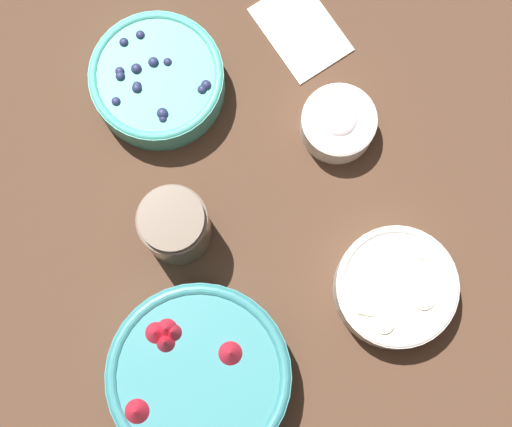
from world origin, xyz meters
name	(u,v)px	position (x,y,z in m)	size (l,w,h in m)	color
ground_plane	(223,165)	(0.00, 0.00, 0.00)	(4.00, 4.00, 0.00)	#4C3323
bowl_strawberries	(201,376)	(0.27, -0.07, 0.04)	(0.23, 0.23, 0.08)	teal
bowl_blueberries	(160,79)	(-0.12, -0.06, 0.03)	(0.18, 0.18, 0.06)	#47AD9E
bowl_bananas	(398,287)	(0.20, 0.19, 0.03)	(0.15, 0.15, 0.05)	silver
bowl_cream	(341,123)	(-0.02, 0.16, 0.03)	(0.10, 0.10, 0.05)	white
jar_chocolate	(178,226)	(0.08, -0.07, 0.05)	(0.09, 0.09, 0.11)	brown
napkin	(303,29)	(-0.17, 0.14, 0.00)	(0.16, 0.13, 0.01)	silver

